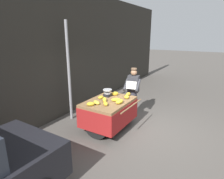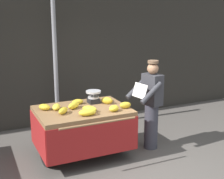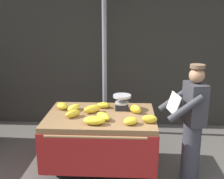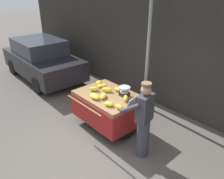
{
  "view_description": "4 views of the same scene",
  "coord_description": "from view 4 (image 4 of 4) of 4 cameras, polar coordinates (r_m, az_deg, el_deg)",
  "views": [
    {
      "loc": [
        -5.11,
        -1.84,
        2.83
      ],
      "look_at": [
        -0.12,
        1.16,
        1.14
      ],
      "focal_mm": 30.67,
      "sensor_mm": 36.0,
      "label": 1
    },
    {
      "loc": [
        -2.35,
        -4.12,
        2.64
      ],
      "look_at": [
        -0.01,
        0.91,
        1.23
      ],
      "focal_mm": 51.61,
      "sensor_mm": 36.0,
      "label": 2
    },
    {
      "loc": [
        -0.16,
        -2.9,
        2.37
      ],
      "look_at": [
        -0.37,
        1.16,
        1.26
      ],
      "focal_mm": 45.09,
      "sensor_mm": 36.0,
      "label": 3
    },
    {
      "loc": [
        3.17,
        -2.19,
        3.38
      ],
      "look_at": [
        -0.28,
        0.91,
        1.17
      ],
      "focal_mm": 35.55,
      "sensor_mm": 36.0,
      "label": 4
    }
  ],
  "objects": [
    {
      "name": "banana_bunch_6",
      "position": [
        5.28,
        -4.46,
        -1.8
      ],
      "size": [
        0.3,
        0.17,
        0.11
      ],
      "primitive_type": "ellipsoid",
      "rotation": [
        0.0,
        0.0,
        1.55
      ],
      "color": "yellow",
      "rests_on": "banana_cart"
    },
    {
      "name": "banana_bunch_2",
      "position": [
        4.95,
        -0.8,
        -3.72
      ],
      "size": [
        0.25,
        0.23,
        0.11
      ],
      "primitive_type": "ellipsoid",
      "rotation": [
        0.0,
        0.0,
        2.08
      ],
      "color": "yellow",
      "rests_on": "banana_cart"
    },
    {
      "name": "banana_bunch_0",
      "position": [
        5.59,
        -1.28,
        -0.05
      ],
      "size": [
        0.3,
        0.26,
        0.12
      ],
      "primitive_type": "ellipsoid",
      "rotation": [
        0.0,
        0.0,
        2.2
      ],
      "color": "yellow",
      "rests_on": "banana_cart"
    },
    {
      "name": "ground_plane",
      "position": [
        5.13,
        -5.69,
        -15.98
      ],
      "size": [
        60.0,
        60.0,
        0.0
      ],
      "primitive_type": "plane",
      "color": "#514C47"
    },
    {
      "name": "banana_bunch_3",
      "position": [
        5.85,
        -2.61,
        0.99
      ],
      "size": [
        0.23,
        0.3,
        0.1
      ],
      "primitive_type": "ellipsoid",
      "rotation": [
        0.0,
        0.0,
        2.71
      ],
      "color": "yellow",
      "rests_on": "banana_cart"
    },
    {
      "name": "banana_bunch_1",
      "position": [
        5.66,
        -4.52,
        0.15
      ],
      "size": [
        0.25,
        0.26,
        0.11
      ],
      "primitive_type": "ellipsoid",
      "rotation": [
        0.0,
        0.0,
        2.38
      ],
      "color": "gold",
      "rests_on": "banana_cart"
    },
    {
      "name": "parked_car",
      "position": [
        9.1,
        -17.61,
        7.44
      ],
      "size": [
        3.93,
        1.81,
        1.51
      ],
      "color": "black",
      "rests_on": "ground"
    },
    {
      "name": "weighing_scale",
      "position": [
        5.38,
        3.23,
        -0.47
      ],
      "size": [
        0.28,
        0.28,
        0.24
      ],
      "color": "black",
      "rests_on": "banana_cart"
    },
    {
      "name": "street_pole",
      "position": [
        6.27,
        9.17,
        8.85
      ],
      "size": [
        0.09,
        0.09,
        3.25
      ],
      "primitive_type": "cylinder",
      "color": "gray",
      "rests_on": "ground"
    },
    {
      "name": "banana_bunch_8",
      "position": [
        4.83,
        1.83,
        -4.49
      ],
      "size": [
        0.22,
        0.14,
        0.12
      ],
      "primitive_type": "ellipsoid",
      "rotation": [
        0.0,
        0.0,
        1.46
      ],
      "color": "gold",
      "rests_on": "banana_cart"
    },
    {
      "name": "back_wall",
      "position": [
        6.25,
        17.09,
        13.26
      ],
      "size": [
        16.0,
        0.24,
        4.36
      ],
      "primitive_type": "cube",
      "color": "#2D2B26",
      "rests_on": "ground"
    },
    {
      "name": "banana_bunch_5",
      "position": [
        5.64,
        1.51,
        0.01
      ],
      "size": [
        0.22,
        0.14,
        0.09
      ],
      "primitive_type": "ellipsoid",
      "rotation": [
        0.0,
        0.0,
        1.53
      ],
      "color": "gold",
      "rests_on": "banana_cart"
    },
    {
      "name": "banana_bunch_7",
      "position": [
        5.18,
        3.57,
        -2.25
      ],
      "size": [
        0.23,
        0.24,
        0.13
      ],
      "primitive_type": "ellipsoid",
      "rotation": [
        0.0,
        0.0,
        0.78
      ],
      "color": "gold",
      "rests_on": "banana_cart"
    },
    {
      "name": "banana_bunch_9",
      "position": [
        6.02,
        -3.33,
        1.77
      ],
      "size": [
        0.25,
        0.27,
        0.11
      ],
      "primitive_type": "ellipsoid",
      "rotation": [
        0.0,
        0.0,
        0.6
      ],
      "color": "gold",
      "rests_on": "banana_cart"
    },
    {
      "name": "banana_bunch_4",
      "position": [
        5.31,
        -2.24,
        -1.66
      ],
      "size": [
        0.27,
        0.3,
        0.1
      ],
      "primitive_type": "ellipsoid",
      "rotation": [
        0.0,
        0.0,
        0.64
      ],
      "color": "yellow",
      "rests_on": "banana_cart"
    },
    {
      "name": "vendor_person",
      "position": [
        4.6,
        8.03,
        -7.87
      ],
      "size": [
        0.64,
        0.59,
        1.71
      ],
      "color": "#383842",
      "rests_on": "ground"
    },
    {
      "name": "banana_cart",
      "position": [
        5.6,
        -0.92,
        -3.44
      ],
      "size": [
        1.63,
        1.36,
        0.92
      ],
      "color": "olive",
      "rests_on": "ground"
    }
  ]
}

